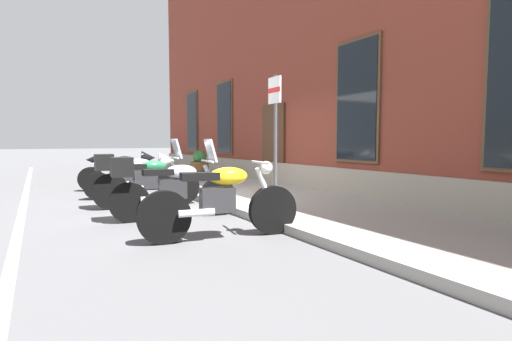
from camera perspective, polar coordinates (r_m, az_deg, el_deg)
name	(u,v)px	position (r m, az deg, el deg)	size (l,w,h in m)	color
ground_plane	(201,203)	(8.11, -8.21, -4.77)	(140.00, 140.00, 0.00)	#4C4C4F
sidewalk	(259,195)	(8.71, 0.48, -3.65)	(28.30, 2.83, 0.13)	gray
lane_stripe	(21,218)	(7.57, -31.51, -5.98)	(28.30, 0.12, 0.01)	silver
brick_pub_facade	(400,26)	(12.00, 20.61, 19.40)	(22.30, 6.28, 8.92)	brown
motorcycle_black_sport	(124,169)	(10.56, -18.93, 0.21)	(0.88, 2.05, 1.03)	black
motorcycle_white_sport	(139,173)	(9.03, -17.01, -0.42)	(0.72, 2.11, 1.02)	black
motorcycle_green_touring	(143,179)	(7.78, -16.47, -1.18)	(0.62, 2.07, 1.33)	black
motorcycle_silver_touring	(168,186)	(6.45, -12.86, -2.24)	(0.63, 2.09, 1.32)	black
motorcycle_yellow_naked	(223,201)	(5.05, -4.98, -4.54)	(0.62, 2.13, 1.01)	black
parking_sign	(275,122)	(6.55, 2.85, 7.14)	(0.36, 0.07, 2.25)	#4C4C51
barrel_planter	(200,167)	(11.45, -8.37, 0.51)	(0.56, 0.56, 0.89)	brown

